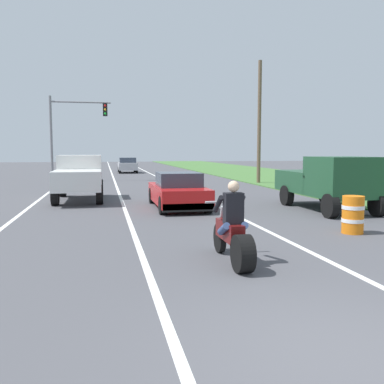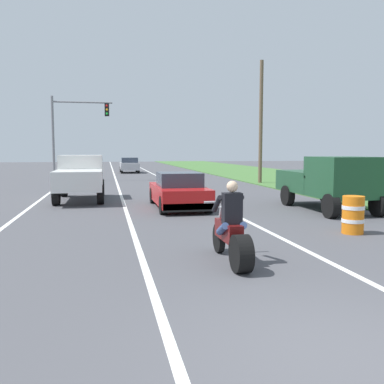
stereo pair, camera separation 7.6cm
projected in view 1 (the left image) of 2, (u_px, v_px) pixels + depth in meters
name	position (u px, v px, depth m)	size (l,w,h in m)	color
ground_plane	(353.00, 359.00, 4.46)	(160.00, 160.00, 0.00)	#4C4C51
lane_stripe_left_solid	(50.00, 191.00, 22.84)	(0.14, 120.00, 0.01)	white
lane_stripe_right_solid	(181.00, 189.00, 24.31)	(0.14, 120.00, 0.01)	white
lane_stripe_centre_dashed	(118.00, 190.00, 23.58)	(0.14, 120.00, 0.01)	white
grass_verge_right	(340.00, 185.00, 26.37)	(10.00, 120.00, 0.06)	#477538
motorcycle_with_rider	(233.00, 234.00, 8.15)	(0.70, 2.21, 1.62)	black
sports_car_red	(178.00, 192.00, 16.11)	(1.84, 4.30, 1.37)	red
pickup_truck_left_lane_white	(79.00, 175.00, 18.55)	(2.02, 4.80, 1.98)	silver
pickup_truck_right_shoulder_dark_green	(328.00, 180.00, 15.49)	(2.02, 4.80, 1.98)	#1E4C2D
traffic_light_mast_near	(70.00, 125.00, 29.86)	(4.25, 0.34, 6.00)	gray
utility_pole_roadside	(259.00, 123.00, 27.79)	(0.24, 0.24, 8.03)	brown
construction_barrel_nearest	(353.00, 215.00, 11.18)	(0.58, 0.58, 1.00)	orange
distant_car_far_ahead	(127.00, 165.00, 41.71)	(1.80, 4.00, 1.50)	#B2B2B7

